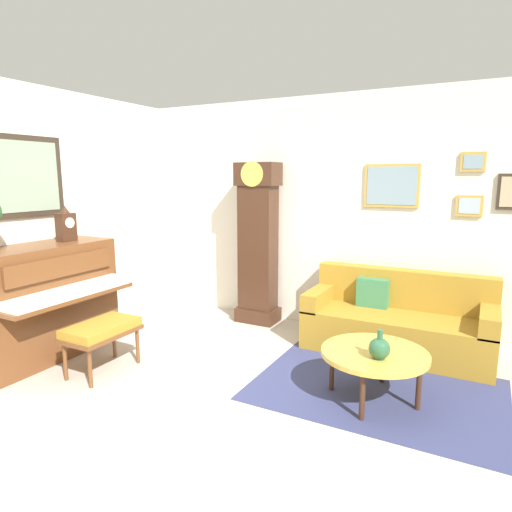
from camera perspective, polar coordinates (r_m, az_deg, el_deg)
ground_plane at (r=3.79m, az=-3.79°, el=-19.90°), size 6.40×6.00×0.10m
wall_left at (r=5.17m, az=-29.43°, el=4.04°), size 0.13×4.90×2.80m
wall_back at (r=5.47m, az=9.51°, el=5.43°), size 5.30×0.13×2.80m
area_rug at (r=4.19m, az=15.28°, el=-16.28°), size 2.10×1.50×0.01m
piano at (r=5.05m, az=-25.61°, el=-5.23°), size 0.87×1.44×1.17m
piano_bench at (r=4.49m, az=-19.35°, el=-9.12°), size 0.42×0.70×0.48m
grandfather_clock at (r=5.56m, az=0.25°, el=1.07°), size 0.52×0.34×2.03m
couch at (r=5.01m, az=17.81°, el=-8.13°), size 1.90×0.80×0.84m
coffee_table at (r=3.86m, az=15.08°, el=-12.22°), size 0.88×0.88×0.43m
mantel_clock at (r=5.11m, az=-23.36°, el=3.67°), size 0.13×0.18×0.38m
green_jug at (r=3.68m, az=15.67°, el=-11.42°), size 0.17×0.17×0.24m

